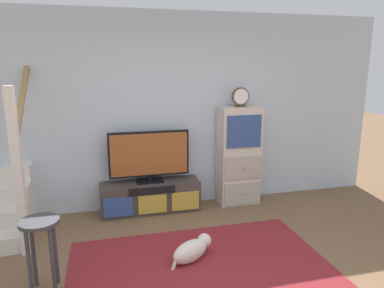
% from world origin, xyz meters
% --- Properties ---
extents(back_wall, '(6.40, 0.12, 2.70)m').
position_xyz_m(back_wall, '(0.00, 2.46, 1.35)').
color(back_wall, silver).
rests_on(back_wall, ground_plane).
extents(area_rug, '(2.60, 1.80, 0.01)m').
position_xyz_m(area_rug, '(0.00, 0.60, 0.01)').
color(area_rug, maroon).
rests_on(area_rug, ground_plane).
extents(media_console, '(1.35, 0.38, 0.42)m').
position_xyz_m(media_console, '(-0.30, 2.19, 0.21)').
color(media_console, '#423833').
rests_on(media_console, ground_plane).
extents(television, '(1.09, 0.22, 0.70)m').
position_xyz_m(television, '(-0.30, 2.22, 0.80)').
color(television, black).
rests_on(television, media_console).
extents(side_cabinet, '(0.58, 0.38, 1.42)m').
position_xyz_m(side_cabinet, '(0.99, 2.20, 0.71)').
color(side_cabinet, beige).
rests_on(side_cabinet, ground_plane).
extents(desk_clock, '(0.25, 0.08, 0.27)m').
position_xyz_m(desk_clock, '(0.98, 2.19, 1.55)').
color(desk_clock, '#4C3823').
rests_on(desk_clock, side_cabinet).
extents(bar_stool_near, '(0.34, 0.34, 0.69)m').
position_xyz_m(bar_stool_near, '(-1.46, 0.68, 0.51)').
color(bar_stool_near, '#333338').
rests_on(bar_stool_near, ground_plane).
extents(dog, '(0.50, 0.39, 0.23)m').
position_xyz_m(dog, '(-0.05, 0.84, 0.12)').
color(dog, beige).
rests_on(dog, ground_plane).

